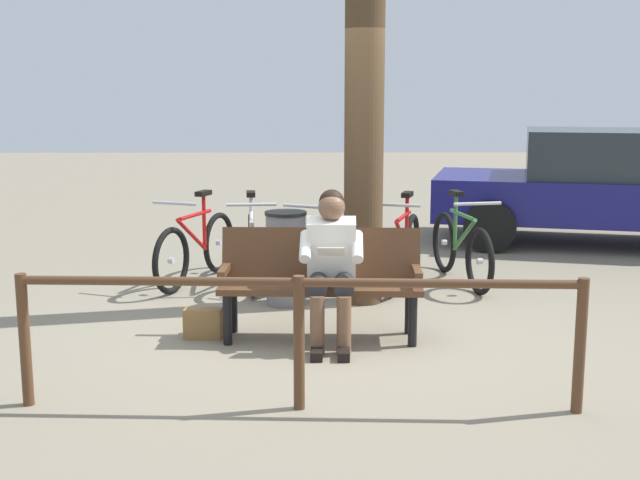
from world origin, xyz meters
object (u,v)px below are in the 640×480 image
litter_bin (286,258)px  bicycle_orange (461,248)px  bench (321,275)px  bicycle_red (196,248)px  person_reading (331,260)px  parked_car (608,185)px  bicycle_green (323,253)px  handbag (203,323)px  bicycle_black (252,250)px  bicycle_silver (403,250)px  tree_trunk (365,85)px

litter_bin → bicycle_orange: bearing=-154.3°
bench → bicycle_orange: size_ratio=0.97×
litter_bin → bicycle_red: bearing=-42.7°
person_reading → parked_car: parked_car is taller
bicycle_green → parked_car: bearing=146.7°
handbag → bicycle_black: 1.89m
handbag → parked_car: 6.21m
person_reading → bicycle_silver: size_ratio=0.74×
person_reading → litter_bin: (0.39, -1.17, -0.23)m
litter_bin → bicycle_silver: bicycle_silver is taller
person_reading → parked_car: 5.54m
tree_trunk → bicycle_green: size_ratio=2.58×
bicycle_orange → parked_car: parked_car is taller
bicycle_black → bicycle_orange: bearing=86.4°
bicycle_red → bicycle_silver: bearing=107.0°
litter_bin → handbag: bearing=59.0°
parked_car → bicycle_green: bearing=46.7°
tree_trunk → bicycle_green: bearing=-56.5°
bench → bicycle_silver: bearing=-113.8°
handbag → litter_bin: bearing=-121.0°
parked_car → person_reading: bearing=62.9°
tree_trunk → litter_bin: (0.72, 0.09, -1.57)m
tree_trunk → parked_car: size_ratio=0.89×
tree_trunk → bicycle_black: size_ratio=2.39×
bicycle_orange → bicycle_red: (2.73, -0.03, 0.00)m
bench → bicycle_orange: bicycle_orange is taller
bicycle_silver → bicycle_red: bearing=-76.2°
litter_bin → parked_car: 5.04m
person_reading → bicycle_red: bearing=-54.7°
bicycle_green → bicycle_black: 0.75m
bicycle_orange → bicycle_green: size_ratio=1.07×
bicycle_silver → bicycle_green: 0.82m
bench → handbag: bearing=4.9°
tree_trunk → person_reading: bearing=75.7°
bicycle_orange → bicycle_red: bearing=-100.9°
bicycle_silver → bench: bearing=-8.7°
bicycle_green → bicycle_black: same height
person_reading → parked_car: (-3.64, -4.17, 0.11)m
bench → handbag: size_ratio=5.39×
tree_trunk → bicycle_silver: bearing=-124.2°
bench → bicycle_silver: 1.96m
bicycle_green → bicycle_red: bearing=-76.2°
bicycle_red → person_reading: bearing=53.6°
tree_trunk → bicycle_green: 1.78m
bicycle_silver → person_reading: bearing=-4.7°
tree_trunk → bicycle_silver: 1.83m
handbag → bicycle_black: bearing=-97.9°
bench → parked_car: size_ratio=0.36×
litter_bin → bicycle_green: size_ratio=0.56×
litter_bin → parked_car: size_ratio=0.19×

